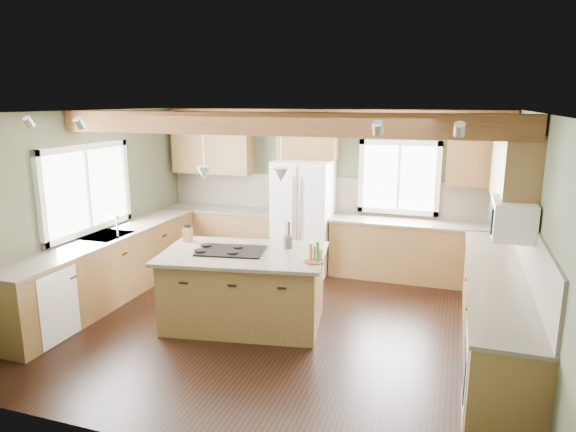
% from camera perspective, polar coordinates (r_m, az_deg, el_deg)
% --- Properties ---
extents(floor, '(5.60, 5.60, 0.00)m').
position_cam_1_polar(floor, '(6.57, -1.17, -11.82)').
color(floor, black).
rests_on(floor, ground).
extents(ceiling, '(5.60, 5.60, 0.00)m').
position_cam_1_polar(ceiling, '(5.97, -1.28, 11.49)').
color(ceiling, silver).
rests_on(ceiling, wall_back).
extents(wall_back, '(5.60, 0.00, 5.60)m').
position_cam_1_polar(wall_back, '(8.49, 4.43, 3.02)').
color(wall_back, '#4C523A').
rests_on(wall_back, ground).
extents(wall_left, '(0.00, 5.00, 5.00)m').
position_cam_1_polar(wall_left, '(7.53, -21.73, 0.89)').
color(wall_left, '#4C523A').
rests_on(wall_left, ground).
extents(wall_right, '(0.00, 5.00, 5.00)m').
position_cam_1_polar(wall_right, '(5.86, 25.57, -2.67)').
color(wall_right, '#4C523A').
rests_on(wall_right, ground).
extents(ceiling_beam, '(5.55, 0.26, 0.26)m').
position_cam_1_polar(ceiling_beam, '(5.89, -1.60, 10.20)').
color(ceiling_beam, '#4D2816').
rests_on(ceiling_beam, ceiling).
extents(soffit_trim, '(5.55, 0.20, 0.10)m').
position_cam_1_polar(soffit_trim, '(8.27, 4.41, 11.40)').
color(soffit_trim, '#4D2816').
rests_on(soffit_trim, ceiling).
extents(backsplash_back, '(5.58, 0.03, 0.58)m').
position_cam_1_polar(backsplash_back, '(8.49, 4.40, 2.40)').
color(backsplash_back, brown).
rests_on(backsplash_back, wall_back).
extents(backsplash_right, '(0.03, 3.70, 0.58)m').
position_cam_1_polar(backsplash_right, '(5.93, 25.29, -3.37)').
color(backsplash_right, brown).
rests_on(backsplash_right, wall_right).
extents(base_cab_back_left, '(2.02, 0.60, 0.88)m').
position_cam_1_polar(base_cab_back_left, '(8.99, -7.28, -2.11)').
color(base_cab_back_left, brown).
rests_on(base_cab_back_left, floor).
extents(counter_back_left, '(2.06, 0.64, 0.04)m').
position_cam_1_polar(counter_back_left, '(8.89, -7.36, 0.76)').
color(counter_back_left, '#4E4539').
rests_on(counter_back_left, base_cab_back_left).
extents(base_cab_back_right, '(2.62, 0.60, 0.88)m').
position_cam_1_polar(base_cab_back_right, '(8.17, 14.02, -3.92)').
color(base_cab_back_right, brown).
rests_on(base_cab_back_right, floor).
extents(counter_back_right, '(2.66, 0.64, 0.04)m').
position_cam_1_polar(counter_back_right, '(8.05, 14.20, -0.78)').
color(counter_back_right, '#4E4539').
rests_on(counter_back_right, base_cab_back_right).
extents(base_cab_left, '(0.60, 3.70, 0.88)m').
position_cam_1_polar(base_cab_left, '(7.60, -19.21, -5.53)').
color(base_cab_left, brown).
rests_on(base_cab_left, floor).
extents(counter_left, '(0.64, 3.74, 0.04)m').
position_cam_1_polar(counter_left, '(7.47, -19.47, -2.18)').
color(counter_left, '#4E4539').
rests_on(counter_left, base_cab_left).
extents(base_cab_right, '(0.60, 3.70, 0.88)m').
position_cam_1_polar(base_cab_right, '(6.14, 21.93, -10.13)').
color(base_cab_right, brown).
rests_on(base_cab_right, floor).
extents(counter_right, '(0.64, 3.74, 0.04)m').
position_cam_1_polar(counter_right, '(5.99, 22.29, -6.05)').
color(counter_right, '#4E4539').
rests_on(counter_right, base_cab_right).
extents(upper_cab_back_left, '(1.40, 0.35, 0.90)m').
position_cam_1_polar(upper_cab_back_left, '(8.93, -8.37, 7.61)').
color(upper_cab_back_left, brown).
rests_on(upper_cab_back_left, wall_back).
extents(upper_cab_over_fridge, '(0.96, 0.35, 0.70)m').
position_cam_1_polar(upper_cab_over_fridge, '(8.30, 2.20, 8.73)').
color(upper_cab_over_fridge, brown).
rests_on(upper_cab_over_fridge, wall_back).
extents(upper_cab_right, '(0.35, 2.20, 0.90)m').
position_cam_1_polar(upper_cab_right, '(6.60, 23.70, 4.89)').
color(upper_cab_right, brown).
rests_on(upper_cab_right, wall_right).
extents(upper_cab_back_corner, '(0.90, 0.35, 0.90)m').
position_cam_1_polar(upper_cab_back_corner, '(8.00, 20.50, 6.35)').
color(upper_cab_back_corner, brown).
rests_on(upper_cab_back_corner, wall_back).
extents(window_left, '(0.04, 1.60, 1.05)m').
position_cam_1_polar(window_left, '(7.52, -21.53, 2.82)').
color(window_left, white).
rests_on(window_left, wall_left).
extents(window_back, '(1.10, 0.04, 1.00)m').
position_cam_1_polar(window_back, '(8.24, 12.23, 4.22)').
color(window_back, white).
rests_on(window_back, wall_back).
extents(sink, '(0.50, 0.65, 0.03)m').
position_cam_1_polar(sink, '(7.47, -19.47, -2.14)').
color(sink, '#262628').
rests_on(sink, counter_left).
extents(faucet, '(0.02, 0.02, 0.28)m').
position_cam_1_polar(faucet, '(7.33, -18.44, -1.17)').
color(faucet, '#B2B2B7').
rests_on(faucet, sink).
extents(dishwasher, '(0.60, 0.60, 0.84)m').
position_cam_1_polar(dishwasher, '(6.68, -25.93, -8.74)').
color(dishwasher, white).
rests_on(dishwasher, floor).
extents(oven, '(0.60, 0.72, 0.84)m').
position_cam_1_polar(oven, '(4.97, 22.64, -15.90)').
color(oven, white).
rests_on(oven, floor).
extents(microwave, '(0.40, 0.70, 0.38)m').
position_cam_1_polar(microwave, '(5.73, 23.70, -0.24)').
color(microwave, white).
rests_on(microwave, wall_right).
extents(pendant_left, '(0.18, 0.18, 0.16)m').
position_cam_1_polar(pendant_left, '(6.22, -9.29, 4.71)').
color(pendant_left, '#B2B2B7').
rests_on(pendant_left, ceiling).
extents(pendant_right, '(0.18, 0.18, 0.16)m').
position_cam_1_polar(pendant_right, '(5.99, -0.79, 4.59)').
color(pendant_right, '#B2B2B7').
rests_on(pendant_right, ceiling).
extents(refrigerator, '(0.90, 0.74, 1.80)m').
position_cam_1_polar(refrigerator, '(8.29, 1.73, -0.02)').
color(refrigerator, white).
rests_on(refrigerator, floor).
extents(island, '(2.02, 1.43, 0.88)m').
position_cam_1_polar(island, '(6.45, -4.86, -8.10)').
color(island, brown).
rests_on(island, floor).
extents(island_top, '(2.16, 1.57, 0.04)m').
position_cam_1_polar(island_top, '(6.30, -4.94, -4.19)').
color(island_top, '#4E4539').
rests_on(island_top, island).
extents(cooktop, '(0.88, 0.66, 0.02)m').
position_cam_1_polar(cooktop, '(6.33, -6.31, -3.86)').
color(cooktop, black).
rests_on(cooktop, island_top).
extents(knife_block, '(0.12, 0.09, 0.18)m').
position_cam_1_polar(knife_block, '(6.84, -11.08, -2.06)').
color(knife_block, brown).
rests_on(knife_block, island_top).
extents(utensil_crock, '(0.14, 0.14, 0.15)m').
position_cam_1_polar(utensil_crock, '(6.42, -0.00, -2.92)').
color(utensil_crock, '#3B322F').
rests_on(utensil_crock, island_top).
extents(bottle_tray, '(0.33, 0.33, 0.23)m').
position_cam_1_polar(bottle_tray, '(5.88, 2.94, -4.02)').
color(bottle_tray, brown).
rests_on(bottle_tray, island_top).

